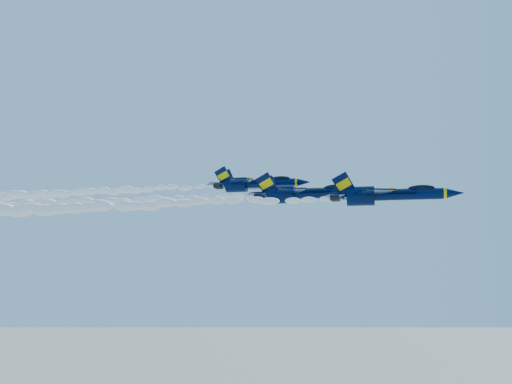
# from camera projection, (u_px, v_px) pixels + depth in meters

# --- Properties ---
(jet_lead) EXTENTS (15.22, 12.48, 5.66)m
(jet_lead) POSITION_uv_depth(u_px,v_px,m) (387.00, 195.00, 58.90)
(jet_lead) COLOR black
(smoke_trail_jet_lead) EXTENTS (50.48, 2.06, 1.85)m
(smoke_trail_jet_lead) POSITION_uv_depth(u_px,v_px,m) (141.00, 205.00, 66.49)
(smoke_trail_jet_lead) COLOR white
(jet_second) EXTENTS (16.86, 13.83, 6.26)m
(jet_second) POSITION_uv_depth(u_px,v_px,m) (305.00, 193.00, 71.08)
(jet_second) COLOR black
(smoke_trail_jet_second) EXTENTS (50.48, 2.28, 2.05)m
(smoke_trail_jet_second) POSITION_uv_depth(u_px,v_px,m) (102.00, 202.00, 78.83)
(smoke_trail_jet_second) COLOR white
(jet_third) EXTENTS (15.89, 13.04, 5.91)m
(jet_third) POSITION_uv_depth(u_px,v_px,m) (255.00, 184.00, 80.80)
(jet_third) COLOR black
(smoke_trail_jet_third) EXTENTS (50.48, 2.15, 1.94)m
(smoke_trail_jet_third) POSITION_uv_depth(u_px,v_px,m) (81.00, 193.00, 88.45)
(smoke_trail_jet_third) COLOR white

